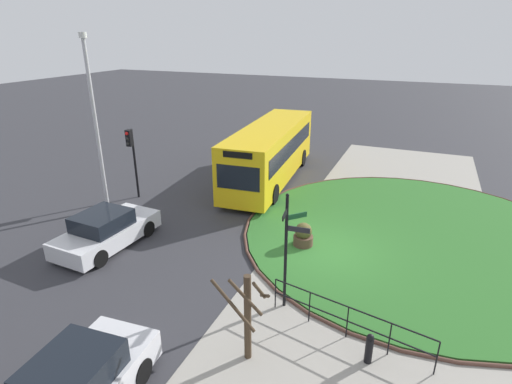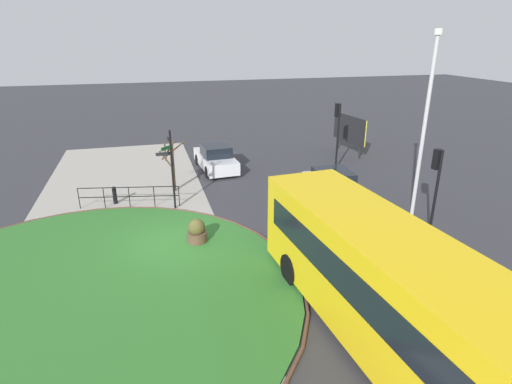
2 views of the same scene
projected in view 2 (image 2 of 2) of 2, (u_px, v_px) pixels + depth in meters
ground at (174, 245)px, 15.68m from camera, size 120.00×120.00×0.00m
sidewalk_paving at (118, 252)px, 15.18m from camera, size 32.00×7.98×0.02m
grass_island at (79, 297)px, 12.51m from camera, size 13.63×13.63×0.10m
grass_kerb_ring at (79, 297)px, 12.51m from camera, size 13.94×13.94×0.11m
signpost_directional at (171, 165)px, 18.27m from camera, size 1.06×0.72×3.67m
bollard_foreground at (115, 195)px, 19.40m from camera, size 0.19×0.19×0.87m
railing_grass_edge at (129, 194)px, 18.89m from camera, size 0.96×4.47×1.02m
bus_yellow at (385, 285)px, 10.29m from camera, size 10.08×3.19×3.06m
car_near_lane at (216, 159)px, 24.32m from camera, size 4.35×2.05×1.50m
car_far_lane at (334, 187)px, 19.89m from camera, size 4.22×2.09×1.42m
traffic_light_near at (436, 173)px, 15.77m from camera, size 0.49×0.27×3.47m
traffic_light_far at (338, 121)px, 23.87m from camera, size 0.49×0.27×3.84m
lamppost_tall at (425, 123)px, 16.75m from camera, size 0.32×0.32×7.72m
billboard_left at (349, 129)px, 27.32m from camera, size 3.51×0.54×2.56m
planter_near_signpost at (197, 233)px, 15.67m from camera, size 0.76×0.76×1.01m
street_tree_bare at (172, 164)px, 20.71m from camera, size 1.36×1.35×2.58m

